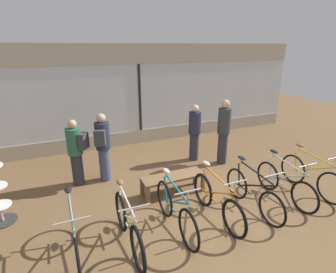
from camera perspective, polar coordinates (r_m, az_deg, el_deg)
name	(u,v)px	position (r m, az deg, el deg)	size (l,w,h in m)	color
ground_plane	(205,209)	(5.57, 8.07, -15.29)	(24.00, 24.00, 0.00)	brown
shop_back_wall	(139,95)	(8.58, -6.25, 9.04)	(12.00, 0.08, 3.20)	#B2A893
bicycle_far_left	(75,237)	(4.46, -19.61, -19.97)	(0.46, 1.76, 1.04)	black
bicycle_left	(128,226)	(4.50, -8.67, -18.75)	(0.46, 1.70, 1.03)	black
bicycle_center_left	(175,211)	(4.78, 1.58, -15.81)	(0.46, 1.70, 1.04)	black
bicycle_center	(217,201)	(5.14, 10.56, -13.65)	(0.46, 1.72, 1.03)	black
bicycle_center_right	(253,193)	(5.55, 17.92, -11.63)	(0.46, 1.69, 1.02)	black
bicycle_right	(284,184)	(6.14, 24.00, -9.36)	(0.46, 1.65, 1.01)	black
bicycle_far_right	(311,176)	(6.70, 28.61, -7.54)	(0.46, 1.69, 1.03)	black
display_bench	(173,179)	(5.83, 1.14, -9.19)	(1.40, 0.44, 0.44)	brown
customer_near_rack	(194,132)	(7.40, 5.79, 1.06)	(0.44, 0.44, 1.62)	#2D2D38
customer_by_window	(103,146)	(6.36, -13.96, -1.94)	(0.45, 0.55, 1.67)	#424C6B
customer_mid_floor	(224,130)	(7.26, 12.01, 1.47)	(0.50, 0.56, 1.80)	#2D2D38
customer_near_bench	(76,151)	(6.37, -19.38, -2.94)	(0.56, 0.52, 1.59)	#2D2D38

